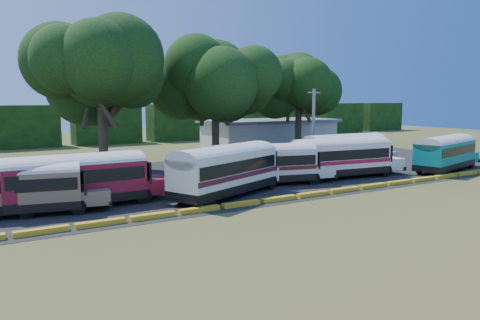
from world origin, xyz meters
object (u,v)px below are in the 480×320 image
bus_teal (446,151)px  tree_west (100,67)px  bus_beige (14,186)px  bus_white_red (343,155)px  bus_red (79,177)px  bus_cream_west (227,168)px

bus_teal → tree_west: (-28.54, 14.52, 7.72)m
bus_beige → bus_white_red: (26.00, -0.09, 0.19)m
bus_red → bus_cream_west: 9.90m
bus_red → tree_west: 14.95m
bus_red → bus_white_red: (22.27, -0.30, 0.01)m
bus_white_red → bus_beige: bearing=-174.0°
tree_west → bus_cream_west: bearing=-70.4°
bus_cream_west → bus_white_red: bearing=-16.0°
bus_beige → bus_red: (3.73, 0.21, 0.18)m
bus_red → bus_beige: bearing=-178.7°
bus_red → bus_white_red: 22.27m
bus_teal → bus_red: bearing=161.4°
bus_cream_west → tree_west: tree_west is taller
tree_west → bus_white_red: bearing=-34.9°
bus_beige → tree_west: tree_west is taller
bus_beige → bus_teal: (37.08, -2.43, 0.15)m
bus_beige → bus_red: size_ratio=0.93×
bus_beige → bus_red: bus_red is taller
bus_cream_west → tree_west: 16.48m
bus_white_red → tree_west: bearing=151.3°
bus_cream_west → bus_white_red: size_ratio=1.03×
bus_white_red → tree_west: (-17.46, 12.19, 7.68)m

